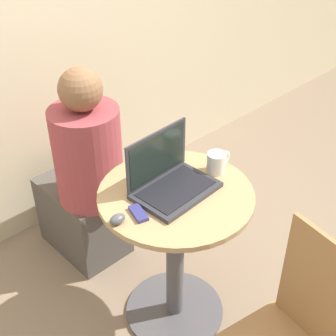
% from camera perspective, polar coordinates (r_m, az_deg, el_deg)
% --- Properties ---
extents(ground_plane, '(12.00, 12.00, 0.00)m').
position_cam_1_polar(ground_plane, '(2.51, 0.80, -16.98)').
color(ground_plane, '#7F6B56').
extents(back_wall, '(7.00, 0.05, 2.60)m').
position_cam_1_polar(back_wall, '(2.56, -17.55, 18.00)').
color(back_wall, beige).
rests_on(back_wall, ground_plane).
extents(round_table, '(0.67, 0.67, 0.76)m').
position_cam_1_polar(round_table, '(2.15, 0.90, -8.82)').
color(round_table, '#4C4C51').
rests_on(round_table, ground_plane).
extents(laptop, '(0.36, 0.26, 0.25)m').
position_cam_1_polar(laptop, '(1.96, 0.25, -1.31)').
color(laptop, '#2D2D33').
rests_on(laptop, round_table).
extents(cell_phone, '(0.07, 0.11, 0.02)m').
position_cam_1_polar(cell_phone, '(1.85, -3.56, -5.57)').
color(cell_phone, navy).
rests_on(cell_phone, round_table).
extents(computer_mouse, '(0.07, 0.05, 0.04)m').
position_cam_1_polar(computer_mouse, '(1.82, -6.18, -6.22)').
color(computer_mouse, '#4C4C51').
rests_on(computer_mouse, round_table).
extents(coffee_cup, '(0.13, 0.08, 0.09)m').
position_cam_1_polar(coffee_cup, '(2.08, 5.99, 0.70)').
color(coffee_cup, white).
rests_on(coffee_cup, round_table).
extents(person_seated, '(0.35, 0.54, 1.15)m').
position_cam_1_polar(person_seated, '(2.54, -10.06, -1.90)').
color(person_seated, '#4C4742').
rests_on(person_seated, ground_plane).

